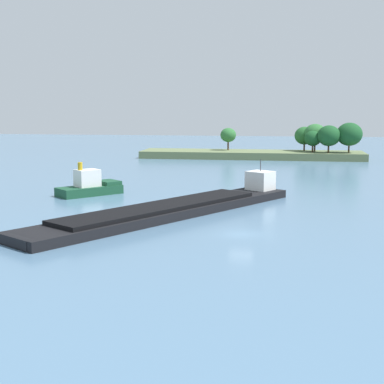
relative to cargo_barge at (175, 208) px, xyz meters
The scene contains 4 objects.
ground_plane 13.19m from the cargo_barge, 46.98° to the right, with size 400.00×400.00×0.00m, color slate.
treeline_island 80.20m from the cargo_barge, 81.44° to the left, with size 57.92×12.70×9.48m.
cargo_barge is the anchor object (origin of this frame).
tugboat 20.96m from the cargo_barge, 139.55° to the left, with size 9.58×10.01×5.15m.
Camera 1 is at (3.95, -58.33, 13.53)m, focal length 52.19 mm.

